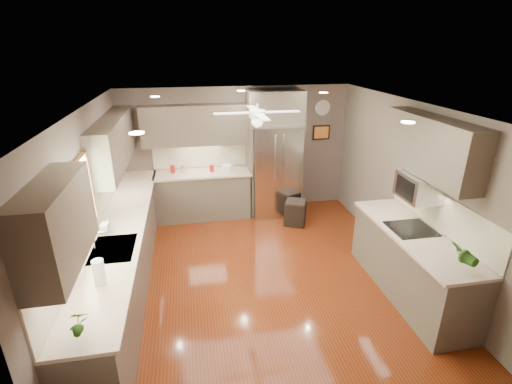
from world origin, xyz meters
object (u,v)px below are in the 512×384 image
object	(u,v)px
canister_b	(183,169)
microwave	(419,187)
soap_bottle	(105,226)
canister_d	(212,168)
refrigerator	(275,156)
stool	(295,212)
bowl	(227,170)
potted_plant_left	(76,323)
canister_a	(173,169)
potted_plant_right	(462,254)
paper_towel	(99,272)

from	to	relation	value
canister_b	microwave	size ratio (longest dim) A/B	0.24
soap_bottle	canister_b	bearing A→B (deg)	66.33
canister_d	soap_bottle	distance (m)	2.74
refrigerator	stool	xyz separation A→B (m)	(0.28, -0.62, -0.95)
canister_b	bowl	bearing A→B (deg)	-4.95
canister_b	microwave	distance (m)	4.20
potted_plant_left	microwave	size ratio (longest dim) A/B	0.54
canister_a	bowl	world-z (taller)	canister_a
canister_a	canister_b	world-z (taller)	canister_a
potted_plant_left	stool	bearing A→B (deg)	50.01
canister_d	stool	distance (m)	1.82
stool	microwave	bearing A→B (deg)	-63.30
bowl	canister_a	bearing A→B (deg)	175.53
potted_plant_left	refrigerator	distance (m)	4.92
potted_plant_right	bowl	xyz separation A→B (m)	(-2.14, 3.81, -0.15)
refrigerator	potted_plant_right	bearing A→B (deg)	-72.44
microwave	stool	distance (m)	2.64
stool	paper_towel	world-z (taller)	paper_towel
canister_b	stool	bearing A→B (deg)	-18.89
potted_plant_right	microwave	xyz separation A→B (m)	(0.12, 1.10, 0.36)
potted_plant_right	soap_bottle	bearing A→B (deg)	158.32
canister_b	potted_plant_left	size ratio (longest dim) A/B	0.45
canister_b	canister_d	distance (m)	0.54
bowl	canister_d	bearing A→B (deg)	173.99
microwave	stool	size ratio (longest dim) A/B	1.09
canister_a	potted_plant_right	world-z (taller)	potted_plant_right
soap_bottle	potted_plant_left	size ratio (longest dim) A/B	0.69
potted_plant_left	bowl	xyz separation A→B (m)	(1.73, 4.14, -0.12)
canister_d	soap_bottle	size ratio (longest dim) A/B	0.64
canister_d	stool	bearing A→B (deg)	-23.60
canister_b	canister_a	bearing A→B (deg)	177.48
paper_towel	bowl	bearing A→B (deg)	63.40
microwave	refrigerator	bearing A→B (deg)	116.09
canister_b	stool	size ratio (longest dim) A/B	0.26
canister_b	canister_d	world-z (taller)	canister_b
canister_b	microwave	world-z (taller)	microwave
potted_plant_right	refrigerator	distance (m)	3.99
soap_bottle	canister_a	bearing A→B (deg)	70.78
canister_d	soap_bottle	bearing A→B (deg)	-124.42
canister_d	potted_plant_right	world-z (taller)	potted_plant_right
canister_b	soap_bottle	world-z (taller)	soap_bottle
potted_plant_left	potted_plant_right	distance (m)	3.88
microwave	stool	world-z (taller)	microwave
canister_a	potted_plant_right	size ratio (longest dim) A/B	0.40
potted_plant_left	refrigerator	world-z (taller)	refrigerator
canister_a	refrigerator	bearing A→B (deg)	-2.54
canister_b	paper_towel	distance (m)	3.56
paper_towel	refrigerator	bearing A→B (deg)	52.06
canister_a	canister_d	size ratio (longest dim) A/B	1.06
canister_b	potted_plant_left	distance (m)	4.31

